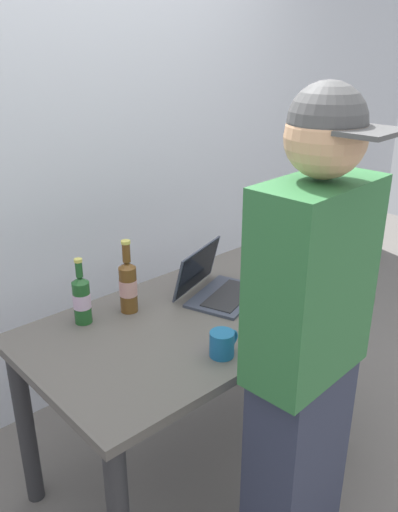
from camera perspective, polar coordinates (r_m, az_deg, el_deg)
The scene contains 8 objects.
ground_plane at distance 2.55m, azimuth -0.23°, elevation -21.75°, with size 8.00×8.00×0.00m, color slate.
desk at distance 2.15m, azimuth -0.25°, elevation -9.33°, with size 1.35×0.77×0.77m.
laptop at distance 2.22m, azimuth 1.81°, elevation -3.22°, with size 0.40×0.37×0.20m.
beer_bottle_amber at distance 2.04m, azimuth -12.60°, elevation -4.51°, with size 0.07×0.07×0.26m.
beer_bottle_dark at distance 2.09m, azimuth -7.70°, elevation -3.09°, with size 0.07×0.07×0.30m.
person_figure at distance 1.64m, azimuth 11.41°, elevation -11.24°, with size 0.40×0.30×1.69m.
coffee_mug at distance 1.82m, azimuth 2.56°, elevation -9.47°, with size 0.12×0.09×0.09m.
back_wall at distance 2.59m, azimuth -13.70°, elevation 11.24°, with size 6.00×0.10×2.60m, color silver.
Camera 1 is at (-1.22, -1.35, 1.79)m, focal length 36.88 mm.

